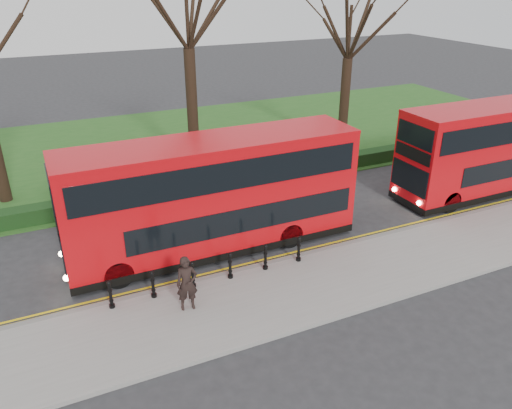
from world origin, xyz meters
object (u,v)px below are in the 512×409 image
bus_lead (213,196)px  bus_rear (500,147)px  bollard_row (212,271)px  pedestrian (187,284)px

bus_lead → bus_rear: (15.53, -0.29, -0.05)m
bollard_row → pedestrian: 1.75m
bus_lead → pedestrian: (-2.33, -3.65, -1.24)m
bus_rear → bus_lead: bearing=178.9°
bollard_row → pedestrian: pedestrian is taller
bollard_row → bus_lead: bearing=67.2°
bollard_row → bus_rear: bearing=7.7°
bollard_row → bus_rear: 16.83m
pedestrian → bus_lead: bearing=66.2°
bollard_row → pedestrian: (-1.26, -1.12, 0.48)m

